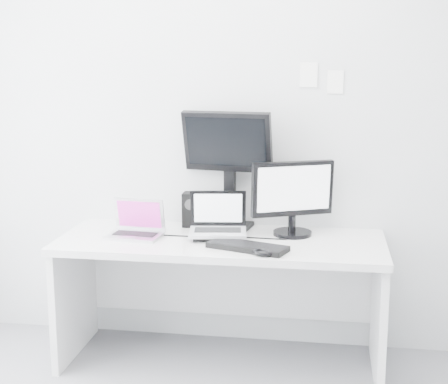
{
  "coord_description": "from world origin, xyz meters",
  "views": [
    {
      "loc": [
        0.56,
        -2.28,
        1.71
      ],
      "look_at": [
        0.02,
        1.23,
        1.0
      ],
      "focal_mm": 53.6,
      "sensor_mm": 36.0,
      "label": 1
    }
  ],
  "objects": [
    {
      "name": "rear_monitor",
      "position": [
        0.0,
        1.52,
        1.08
      ],
      "size": [
        0.54,
        0.26,
        0.71
      ],
      "primitive_type": "cube",
      "rotation": [
        0.0,
        0.0,
        -0.15
      ],
      "color": "black",
      "rests_on": "desk"
    },
    {
      "name": "samsung_monitor",
      "position": [
        0.39,
        1.4,
        0.95
      ],
      "size": [
        0.52,
        0.4,
        0.44
      ],
      "primitive_type": "cube",
      "rotation": [
        0.0,
        0.0,
        0.43
      ],
      "color": "black",
      "rests_on": "desk"
    },
    {
      "name": "dell_laptop",
      "position": [
        -0.02,
        1.26,
        0.86
      ],
      "size": [
        0.35,
        0.29,
        0.26
      ],
      "primitive_type": "cube",
      "rotation": [
        0.0,
        0.0,
        0.14
      ],
      "color": "#AEB1B6",
      "rests_on": "desk"
    },
    {
      "name": "speaker",
      "position": [
        -0.22,
        1.51,
        0.83
      ],
      "size": [
        0.1,
        0.1,
        0.2
      ],
      "primitive_type": "cube",
      "rotation": [
        0.0,
        0.0,
        0.03
      ],
      "color": "black",
      "rests_on": "desk"
    },
    {
      "name": "mouse",
      "position": [
        0.26,
        0.96,
        0.75
      ],
      "size": [
        0.13,
        0.1,
        0.04
      ],
      "primitive_type": "ellipsoid",
      "rotation": [
        0.0,
        0.0,
        -0.35
      ],
      "color": "black",
      "rests_on": "desk"
    },
    {
      "name": "back_wall",
      "position": [
        0.0,
        1.6,
        1.35
      ],
      "size": [
        3.6,
        0.0,
        3.6
      ],
      "primitive_type": "plane",
      "rotation": [
        1.57,
        0.0,
        0.0
      ],
      "color": "silver",
      "rests_on": "ground"
    },
    {
      "name": "wall_note_0",
      "position": [
        0.45,
        1.59,
        1.62
      ],
      "size": [
        0.1,
        0.0,
        0.14
      ],
      "primitive_type": "cube",
      "color": "white",
      "rests_on": "back_wall"
    },
    {
      "name": "keyboard",
      "position": [
        0.17,
        1.07,
        0.74
      ],
      "size": [
        0.45,
        0.28,
        0.03
      ],
      "primitive_type": "cube",
      "rotation": [
        0.0,
        0.0,
        -0.33
      ],
      "color": "black",
      "rests_on": "desk"
    },
    {
      "name": "wall_note_1",
      "position": [
        0.6,
        1.59,
        1.58
      ],
      "size": [
        0.09,
        0.0,
        0.13
      ],
      "primitive_type": "cube",
      "color": "white",
      "rests_on": "back_wall"
    },
    {
      "name": "desk",
      "position": [
        0.0,
        1.25,
        0.36
      ],
      "size": [
        1.8,
        0.7,
        0.73
      ],
      "primitive_type": "cube",
      "color": "silver",
      "rests_on": "ground"
    },
    {
      "name": "macbook",
      "position": [
        -0.48,
        1.2,
        0.84
      ],
      "size": [
        0.31,
        0.25,
        0.22
      ],
      "primitive_type": "cube",
      "rotation": [
        0.0,
        0.0,
        -0.1
      ],
      "color": "#BCBCC1",
      "rests_on": "desk"
    }
  ]
}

